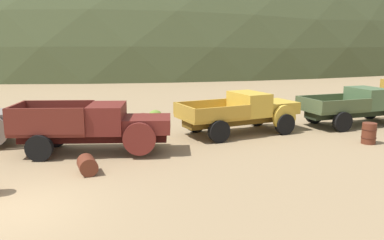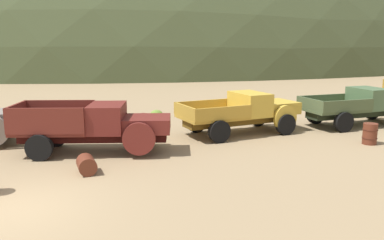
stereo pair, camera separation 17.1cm
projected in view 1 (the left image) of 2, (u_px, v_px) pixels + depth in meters
name	position (u px, v px, depth m)	size (l,w,h in m)	color
ground_plane	(12.00, 211.00, 10.28)	(300.00, 300.00, 0.00)	#937A56
hill_center	(183.00, 65.00, 71.76)	(110.51, 59.22, 52.65)	#424C2D
truck_oxblood	(102.00, 126.00, 15.48)	(6.10, 3.20, 1.91)	black
truck_faded_yellow	(247.00, 112.00, 18.94)	(5.97, 3.28, 1.89)	brown
truck_weathered_green	(365.00, 105.00, 20.84)	(6.18, 2.81, 1.89)	#232B1B
oil_drum_foreground	(369.00, 133.00, 16.97)	(0.62, 0.62, 0.88)	#5B2819
oil_drum_tipped	(87.00, 165.00, 13.13)	(0.68, 0.89, 0.58)	#5B2819
bush_front_right	(98.00, 124.00, 19.92)	(1.59, 1.23, 0.96)	#5B8E42
bush_lone_scrub	(347.00, 110.00, 23.63)	(1.51, 1.08, 1.10)	#5B8E42
bush_between_trucks	(155.00, 116.00, 22.45)	(0.75, 0.73, 0.65)	olive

